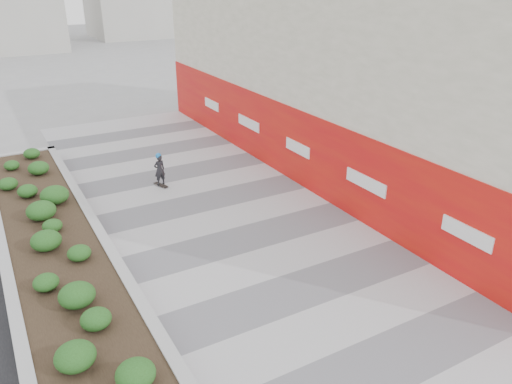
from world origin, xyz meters
TOP-DOWN VIEW (x-y plane):
  - ground at (0.00, 0.00)m, footprint 160.00×160.00m
  - walkway at (0.00, 3.00)m, footprint 8.00×36.00m
  - building at (6.98, 8.98)m, footprint 6.04×24.08m
  - planter at (-5.50, 7.00)m, footprint 3.00×18.00m
  - manhole_cover at (0.50, 3.00)m, footprint 0.44×0.44m
  - skateboarder at (-0.94, 10.39)m, footprint 0.50×0.75m

SIDE VIEW (x-z plane):
  - ground at x=0.00m, z-range 0.00..0.00m
  - manhole_cover at x=0.50m, z-range 0.00..0.01m
  - walkway at x=0.00m, z-range 0.00..0.01m
  - planter at x=-5.50m, z-range -0.03..0.87m
  - skateboarder at x=-0.94m, z-range 0.01..1.41m
  - building at x=6.98m, z-range -0.02..7.98m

